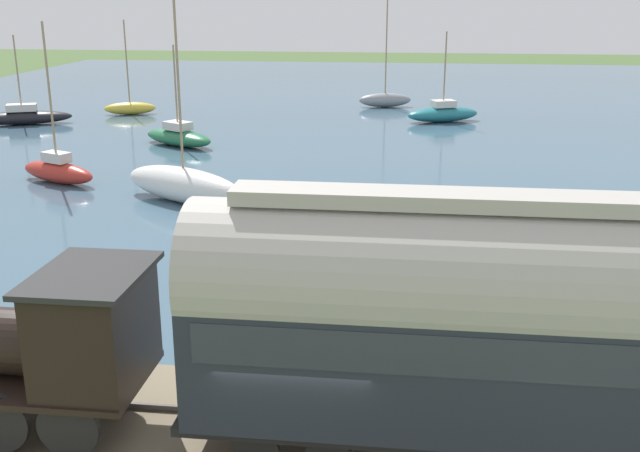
# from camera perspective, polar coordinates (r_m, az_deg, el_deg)

# --- Properties ---
(harbor_water) EXTENTS (80.00, 80.00, 0.01)m
(harbor_water) POSITION_cam_1_polar(r_m,az_deg,el_deg) (55.07, 5.15, 8.69)
(harbor_water) COLOR #426075
(harbor_water) RESTS_ON ground
(steam_locomotive) EXTENTS (2.41, 5.16, 3.60)m
(steam_locomotive) POSITION_cam_1_polar(r_m,az_deg,el_deg) (14.37, -20.56, -8.11)
(steam_locomotive) COLOR black
(steam_locomotive) RESTS_ON rail_embankment
(passenger_coach) EXTENTS (2.44, 9.44, 4.66)m
(passenger_coach) POSITION_cam_1_polar(r_m,az_deg,el_deg) (12.53, 10.86, -6.86)
(passenger_coach) COLOR black
(passenger_coach) RESTS_ON rail_embankment
(sailboat_red) EXTENTS (2.79, 4.37, 7.05)m
(sailboat_red) POSITION_cam_1_polar(r_m,az_deg,el_deg) (35.75, -19.35, 4.04)
(sailboat_red) COLOR #B72D23
(sailboat_red) RESTS_ON harbor_water
(sailboat_teal) EXTENTS (3.57, 5.28, 5.84)m
(sailboat_teal) POSITION_cam_1_polar(r_m,az_deg,el_deg) (50.93, 9.34, 8.47)
(sailboat_teal) COLOR #1E707A
(sailboat_teal) RESTS_ON harbor_water
(sailboat_white) EXTENTS (4.40, 6.26, 9.11)m
(sailboat_white) POSITION_cam_1_polar(r_m,az_deg,el_deg) (30.96, -10.32, 3.13)
(sailboat_white) COLOR white
(sailboat_white) RESTS_ON harbor_water
(sailboat_gray) EXTENTS (2.02, 4.10, 8.27)m
(sailboat_gray) POSITION_cam_1_polar(r_m,az_deg,el_deg) (57.16, 4.98, 9.60)
(sailboat_gray) COLOR gray
(sailboat_gray) RESTS_ON harbor_water
(sailboat_yellow) EXTENTS (2.21, 3.75, 6.47)m
(sailboat_yellow) POSITION_cam_1_polar(r_m,az_deg,el_deg) (55.04, -14.27, 8.74)
(sailboat_yellow) COLOR gold
(sailboat_yellow) RESTS_ON harbor_water
(sailboat_green) EXTENTS (4.02, 5.10, 5.53)m
(sailboat_green) POSITION_cam_1_polar(r_m,az_deg,el_deg) (42.97, -10.75, 6.73)
(sailboat_green) COLOR #236B42
(sailboat_green) RESTS_ON harbor_water
(sailboat_black) EXTENTS (3.79, 6.32, 5.68)m
(sailboat_black) POSITION_cam_1_polar(r_m,az_deg,el_deg) (52.86, -21.72, 7.75)
(sailboat_black) COLOR black
(sailboat_black) RESTS_ON harbor_water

